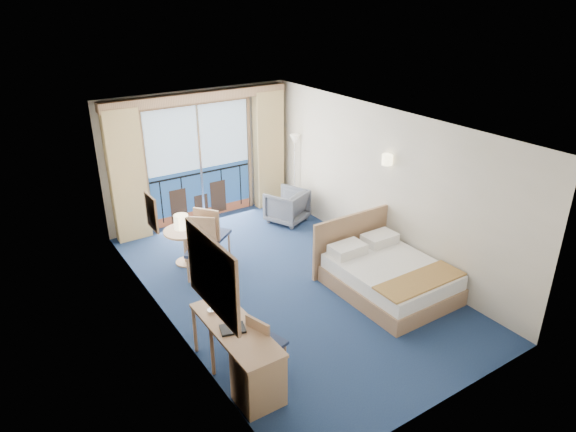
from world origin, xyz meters
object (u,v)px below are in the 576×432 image
object	(u,v)px
bed	(387,275)
desk	(253,369)
nightstand	(366,240)
table_chair_b	(202,245)
round_table	(185,238)
desk_chair	(264,342)
table_chair_a	(211,232)
armchair	(287,206)
floor_lamp	(295,154)

from	to	relation	value
bed	desk	xyz separation A→B (m)	(-2.96, -0.87, 0.12)
nightstand	table_chair_b	world-z (taller)	table_chair_b
nightstand	round_table	size ratio (longest dim) A/B	0.85
desk	desk_chair	world-z (taller)	desk_chair
table_chair_a	table_chair_b	size ratio (longest dim) A/B	1.06
bed	nightstand	world-z (taller)	bed
armchair	table_chair_a	xyz separation A→B (m)	(-2.09, -0.78, 0.28)
bed	nightstand	distance (m)	1.21
armchair	round_table	xyz separation A→B (m)	(-2.47, -0.51, 0.15)
round_table	table_chair_a	bearing A→B (deg)	-34.90
bed	round_table	xyz separation A→B (m)	(-2.34, 2.64, 0.20)
round_table	desk	bearing A→B (deg)	-100.08
desk_chair	round_table	world-z (taller)	desk_chair
floor_lamp	desk	xyz separation A→B (m)	(-3.60, -4.48, -0.87)
floor_lamp	table_chair_b	distance (m)	3.36
desk_chair	armchair	bearing A→B (deg)	-53.16
floor_lamp	desk	distance (m)	5.81
armchair	table_chair_b	xyz separation A→B (m)	(-2.40, -1.07, 0.24)
desk_chair	table_chair_b	size ratio (longest dim) A/B	0.85
bed	table_chair_a	xyz separation A→B (m)	(-1.95, 2.37, 0.33)
floor_lamp	nightstand	bearing A→B (deg)	-92.99
armchair	desk_chair	bearing A→B (deg)	29.18
armchair	desk_chair	distance (m)	4.68
bed	nightstand	size ratio (longest dim) A/B	3.19
table_chair_b	desk_chair	bearing A→B (deg)	-58.55
nightstand	desk_chair	distance (m)	3.60
floor_lamp	round_table	size ratio (longest dim) A/B	2.35
table_chair_a	nightstand	bearing A→B (deg)	-154.19
nightstand	floor_lamp	bearing A→B (deg)	87.01
bed	round_table	world-z (taller)	bed
desk	round_table	xyz separation A→B (m)	(0.62, 3.50, 0.08)
bed	table_chair_a	distance (m)	3.08
floor_lamp	table_chair_b	bearing A→B (deg)	-152.14
armchair	desk	bearing A→B (deg)	28.22
bed	armchair	distance (m)	3.15
bed	table_chair_b	bearing A→B (deg)	137.49
desk	desk_chair	bearing A→B (deg)	41.01
bed	table_chair_b	distance (m)	3.09
desk	table_chair_a	world-z (taller)	table_chair_a
floor_lamp	table_chair_a	xyz separation A→B (m)	(-2.59, -1.25, -0.65)
armchair	desk	xyz separation A→B (m)	(-3.09, -4.01, 0.06)
bed	nightstand	bearing A→B (deg)	65.05
bed	floor_lamp	bearing A→B (deg)	79.91
nightstand	round_table	world-z (taller)	round_table
armchair	round_table	size ratio (longest dim) A/B	1.05
desk	round_table	world-z (taller)	desk
armchair	table_chair_a	distance (m)	2.24
armchair	round_table	world-z (taller)	armchair
floor_lamp	table_chair_a	distance (m)	2.95
table_chair_b	floor_lamp	bearing A→B (deg)	67.67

